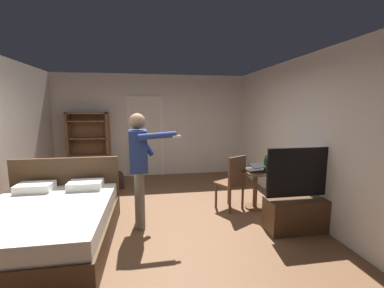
{
  "coord_description": "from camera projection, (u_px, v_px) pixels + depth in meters",
  "views": [
    {
      "loc": [
        -0.07,
        -3.81,
        1.83
      ],
      "look_at": [
        0.62,
        0.3,
        1.23
      ],
      "focal_mm": 23.61,
      "sensor_mm": 36.0,
      "label": 1
    }
  ],
  "objects": [
    {
      "name": "ground_plane",
      "position": [
        157.0,
        224.0,
        3.99
      ],
      "size": [
        6.59,
        6.59,
        0.0
      ],
      "primitive_type": "plane",
      "color": "brown"
    },
    {
      "name": "wall_back",
      "position": [
        152.0,
        126.0,
        6.78
      ],
      "size": [
        5.2,
        0.12,
        2.69
      ],
      "primitive_type": "cube",
      "color": "silver",
      "rests_on": "ground_plane"
    },
    {
      "name": "wall_right",
      "position": [
        308.0,
        137.0,
        4.21
      ],
      "size": [
        0.12,
        6.24,
        2.69
      ],
      "primitive_type": "cube",
      "color": "silver",
      "rests_on": "ground_plane"
    },
    {
      "name": "doorway_frame",
      "position": [
        146.0,
        131.0,
        6.69
      ],
      "size": [
        0.93,
        0.08,
        2.13
      ],
      "color": "white",
      "rests_on": "ground_plane"
    },
    {
      "name": "bed",
      "position": [
        46.0,
        224.0,
        3.33
      ],
      "size": [
        1.66,
        2.0,
        1.02
      ],
      "color": "#4C331E",
      "rests_on": "ground_plane"
    },
    {
      "name": "bookshelf",
      "position": [
        89.0,
        144.0,
        6.36
      ],
      "size": [
        1.0,
        0.32,
        1.71
      ],
      "color": "brown",
      "rests_on": "ground_plane"
    },
    {
      "name": "tv_flatscreen",
      "position": [
        304.0,
        206.0,
        3.77
      ],
      "size": [
        1.24,
        0.4,
        1.26
      ],
      "color": "#4C331E",
      "rests_on": "ground_plane"
    },
    {
      "name": "side_table",
      "position": [
        255.0,
        183.0,
        4.58
      ],
      "size": [
        0.59,
        0.59,
        0.7
      ],
      "color": "brown",
      "rests_on": "ground_plane"
    },
    {
      "name": "laptop",
      "position": [
        256.0,
        168.0,
        4.49
      ],
      "size": [
        0.39,
        0.4,
        0.15
      ],
      "color": "black",
      "rests_on": "side_table"
    },
    {
      "name": "bottle_on_table",
      "position": [
        265.0,
        165.0,
        4.47
      ],
      "size": [
        0.06,
        0.06,
        0.29
      ],
      "color": "#19420F",
      "rests_on": "side_table"
    },
    {
      "name": "wooden_chair",
      "position": [
        233.0,
        180.0,
        4.5
      ],
      "size": [
        0.57,
        0.57,
        0.99
      ],
      "color": "brown",
      "rests_on": "ground_plane"
    },
    {
      "name": "person_blue_shirt",
      "position": [
        139.0,
        162.0,
        3.82
      ],
      "size": [
        0.76,
        0.55,
        1.75
      ],
      "color": "gray",
      "rests_on": "ground_plane"
    },
    {
      "name": "suitcase_dark",
      "position": [
        103.0,
        183.0,
        5.38
      ],
      "size": [
        0.63,
        0.35,
        0.46
      ],
      "primitive_type": "cube",
      "rotation": [
        0.0,
        0.0,
        0.08
      ],
      "color": "#4C1919",
      "rests_on": "ground_plane"
    },
    {
      "name": "suitcase_small",
      "position": [
        110.0,
        181.0,
        5.73
      ],
      "size": [
        0.63,
        0.51,
        0.34
      ],
      "primitive_type": "cube",
      "rotation": [
        0.0,
        0.0,
        0.3
      ],
      "color": "black",
      "rests_on": "ground_plane"
    }
  ]
}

